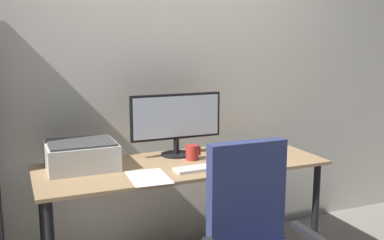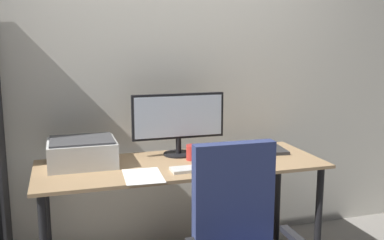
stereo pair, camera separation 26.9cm
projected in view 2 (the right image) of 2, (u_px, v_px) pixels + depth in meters
back_wall at (162, 67)px, 3.07m from camera, size 6.40×0.10×2.60m
desk at (182, 175)px, 2.71m from camera, size 1.75×0.66×0.74m
monitor at (178, 120)px, 2.84m from camera, size 0.61×0.20×0.41m
keyboard at (195, 169)px, 2.54m from camera, size 0.29×0.12×0.02m
mouse at (226, 164)px, 2.62m from camera, size 0.07×0.10×0.03m
coffee_mug at (193, 152)px, 2.75m from camera, size 0.10×0.08×0.10m
laptop at (261, 150)px, 2.95m from camera, size 0.34×0.26×0.02m
printer at (82, 152)px, 2.63m from camera, size 0.40×0.34×0.16m
paper_sheet at (143, 176)px, 2.43m from camera, size 0.23×0.31×0.00m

